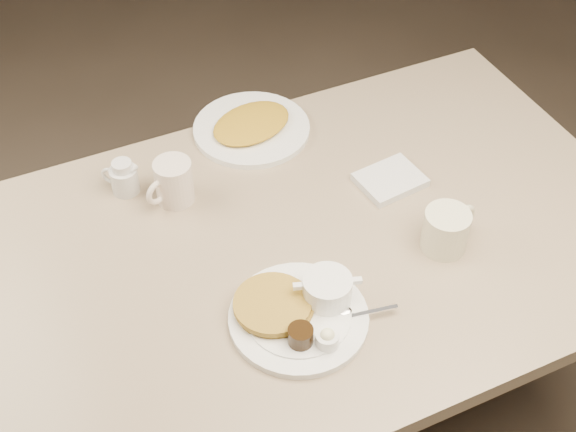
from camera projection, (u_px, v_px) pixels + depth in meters
name	position (u px, v px, depth m)	size (l,w,h in m)	color
diner_table	(292.00, 299.00, 1.73)	(1.50, 0.90, 0.75)	tan
main_plate	(301.00, 309.00, 1.46)	(0.34, 0.33, 0.07)	white
coffee_mug_near	(447.00, 229.00, 1.58)	(0.14, 0.11, 0.09)	#F1EDC7
napkin	(390.00, 180.00, 1.73)	(0.15, 0.12, 0.02)	silver
coffee_mug_far	(173.00, 182.00, 1.67)	(0.13, 0.11, 0.10)	white
creamer_right	(124.00, 178.00, 1.70)	(0.08, 0.07, 0.08)	silver
hash_plate	(251.00, 127.00, 1.86)	(0.35, 0.35, 0.04)	white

